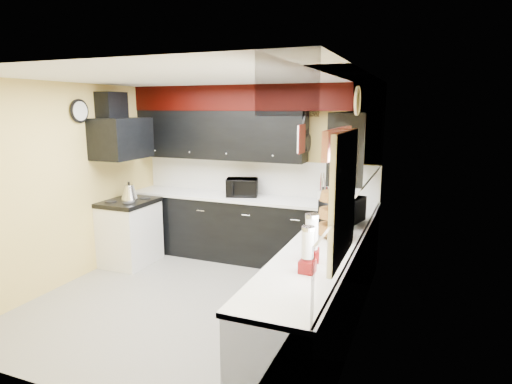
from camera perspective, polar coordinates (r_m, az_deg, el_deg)
ground at (r=5.13m, az=-7.81°, el=-14.24°), size 3.60×3.60×0.00m
wall_back at (r=6.33m, az=-0.07°, el=2.63°), size 3.60×0.06×2.50m
wall_right at (r=4.15m, az=13.88°, el=-2.29°), size 0.06×3.60×2.50m
wall_left at (r=5.83m, az=-23.74°, el=0.93°), size 0.06×3.60×2.50m
ceiling at (r=4.64m, az=-8.66°, el=14.85°), size 3.60×3.60×0.06m
cab_back at (r=6.23m, az=-1.10°, el=-5.05°), size 3.60×0.60×0.90m
cab_right at (r=4.18m, az=8.57°, el=-13.60°), size 0.60×3.00×0.90m
counter_back at (r=6.11m, az=-1.12°, el=-0.82°), size 3.62×0.64×0.04m
counter_right at (r=4.01m, az=8.77°, el=-7.49°), size 0.64×3.02×0.04m
splash_back at (r=6.33m, az=-0.11°, el=2.08°), size 3.60×0.02×0.50m
splash_right at (r=4.17m, az=13.71°, el=-3.08°), size 0.02×3.60×0.50m
upper_back at (r=6.32m, az=-4.92°, el=7.59°), size 2.60×0.35×0.70m
upper_right at (r=4.97m, az=13.65°, el=6.34°), size 0.35×1.80×0.70m
soffit_back at (r=6.09m, az=-0.72°, el=12.44°), size 3.60×0.36×0.35m
soffit_right at (r=3.89m, az=11.57°, el=12.89°), size 0.36×3.24×0.35m
stove at (r=6.36m, az=-16.43°, el=-5.37°), size 0.60×0.75×0.86m
cooktop at (r=6.25m, az=-16.67°, el=-1.32°), size 0.62×0.77×0.06m
hood at (r=6.15m, az=-17.50°, el=6.84°), size 0.50×0.78×0.55m
hood_duct at (r=6.22m, az=-18.68°, el=10.69°), size 0.24×0.40×0.40m
window at (r=3.22m, az=11.60°, el=-0.60°), size 0.03×0.86×0.96m
valance at (r=3.17m, az=10.90°, el=6.56°), size 0.04×0.88×0.20m
pan_top at (r=5.76m, az=6.67°, el=9.20°), size 0.03×0.22×0.40m
pan_mid at (r=5.65m, az=6.26°, el=6.63°), size 0.03×0.28×0.46m
pan_low at (r=5.90m, az=6.94°, el=6.52°), size 0.03×0.24×0.42m
cut_board at (r=5.53m, az=6.04°, el=7.06°), size 0.03×0.26×0.35m
baskets at (r=4.26m, az=10.21°, el=-2.76°), size 0.27×0.27×0.50m
clock at (r=5.91m, az=-22.49°, el=9.94°), size 0.03×0.30×0.30m
deco_plate at (r=3.70m, az=13.37°, el=11.75°), size 0.03×0.24×0.24m
toaster_oven at (r=6.14m, az=-1.88°, el=0.63°), size 0.53×0.48×0.25m
microwave at (r=4.82m, az=11.46°, el=-2.41°), size 0.46×0.58×0.28m
utensil_crock at (r=5.74m, az=8.95°, el=-0.64°), size 0.20×0.20×0.18m
knife_block at (r=5.81m, az=9.12°, el=-0.43°), size 0.11×0.14×0.19m
kettle at (r=6.28m, az=-16.55°, el=-0.01°), size 0.26×0.26×0.21m
dispenser_a at (r=3.58m, az=7.40°, el=-6.32°), size 0.16×0.16×0.37m
dispenser_b at (r=3.33m, az=6.89°, el=-8.03°), size 0.12×0.12×0.32m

